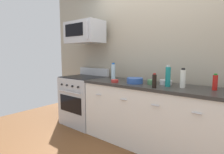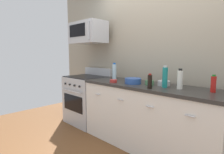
{
  "view_description": "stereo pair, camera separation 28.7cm",
  "coord_description": "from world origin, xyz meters",
  "px_view_note": "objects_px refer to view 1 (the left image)",
  "views": [
    {
      "loc": [
        1.12,
        -2.28,
        1.33
      ],
      "look_at": [
        -0.65,
        -0.05,
        0.98
      ],
      "focal_mm": 28.33,
      "sensor_mm": 36.0,
      "label": 1
    },
    {
      "loc": [
        1.33,
        -2.09,
        1.33
      ],
      "look_at": [
        -0.65,
        -0.05,
        0.98
      ],
      "focal_mm": 28.33,
      "sensor_mm": 36.0,
      "label": 2
    }
  ],
  "objects_px": {
    "bottle_sparkling_teal": "(168,76)",
    "bottle_soy_sauce_dark": "(154,81)",
    "microwave": "(84,33)",
    "bottle_vinegar_white": "(183,78)",
    "bottle_water_clear": "(113,71)",
    "bowl_green_glaze": "(152,82)",
    "range_oven": "(84,100)",
    "bowl_blue_mixing": "(135,80)",
    "bowl_red_small": "(115,81)",
    "bowl_steel_prep": "(166,82)",
    "bottle_hot_sauce_red": "(215,82)"
  },
  "relations": [
    {
      "from": "bottle_hot_sauce_red",
      "to": "bottle_soy_sauce_dark",
      "type": "bearing_deg",
      "value": -154.16
    },
    {
      "from": "bottle_sparkling_teal",
      "to": "bottle_soy_sauce_dark",
      "type": "bearing_deg",
      "value": -117.49
    },
    {
      "from": "bottle_sparkling_teal",
      "to": "bowl_red_small",
      "type": "xyz_separation_m",
      "value": [
        -0.76,
        -0.15,
        -0.11
      ]
    },
    {
      "from": "bowl_blue_mixing",
      "to": "microwave",
      "type": "bearing_deg",
      "value": 174.35
    },
    {
      "from": "bowl_blue_mixing",
      "to": "bowl_red_small",
      "type": "relative_size",
      "value": 2.14
    },
    {
      "from": "range_oven",
      "to": "bottle_soy_sauce_dark",
      "type": "relative_size",
      "value": 5.77
    },
    {
      "from": "bottle_soy_sauce_dark",
      "to": "bowl_steel_prep",
      "type": "distance_m",
      "value": 0.31
    },
    {
      "from": "bottle_vinegar_white",
      "to": "bottle_hot_sauce_red",
      "type": "xyz_separation_m",
      "value": [
        0.35,
        0.08,
        -0.03
      ]
    },
    {
      "from": "range_oven",
      "to": "bowl_blue_mixing",
      "type": "bearing_deg",
      "value": -3.5
    },
    {
      "from": "bottle_soy_sauce_dark",
      "to": "bowl_green_glaze",
      "type": "xyz_separation_m",
      "value": [
        -0.14,
        0.22,
        -0.05
      ]
    },
    {
      "from": "microwave",
      "to": "bottle_vinegar_white",
      "type": "relative_size",
      "value": 2.99
    },
    {
      "from": "bottle_soy_sauce_dark",
      "to": "bowl_blue_mixing",
      "type": "bearing_deg",
      "value": 157.26
    },
    {
      "from": "microwave",
      "to": "bottle_sparkling_teal",
      "type": "distance_m",
      "value": 1.81
    },
    {
      "from": "bottle_vinegar_white",
      "to": "bottle_sparkling_teal",
      "type": "xyz_separation_m",
      "value": [
        -0.18,
        -0.04,
        0.02
      ]
    },
    {
      "from": "microwave",
      "to": "bottle_vinegar_white",
      "type": "height_order",
      "value": "microwave"
    },
    {
      "from": "microwave",
      "to": "bottle_vinegar_white",
      "type": "xyz_separation_m",
      "value": [
        1.84,
        -0.05,
        -0.71
      ]
    },
    {
      "from": "bottle_vinegar_white",
      "to": "range_oven",
      "type": "bearing_deg",
      "value": 179.85
    },
    {
      "from": "bowl_blue_mixing",
      "to": "bowl_red_small",
      "type": "xyz_separation_m",
      "value": [
        -0.28,
        -0.12,
        -0.02
      ]
    },
    {
      "from": "microwave",
      "to": "bowl_steel_prep",
      "type": "xyz_separation_m",
      "value": [
        1.59,
        0.03,
        -0.79
      ]
    },
    {
      "from": "bottle_hot_sauce_red",
      "to": "bowl_blue_mixing",
      "type": "relative_size",
      "value": 0.83
    },
    {
      "from": "range_oven",
      "to": "bottle_water_clear",
      "type": "bearing_deg",
      "value": 9.43
    },
    {
      "from": "bottle_hot_sauce_red",
      "to": "range_oven",
      "type": "bearing_deg",
      "value": -178.15
    },
    {
      "from": "bottle_water_clear",
      "to": "bottle_sparkling_teal",
      "type": "xyz_separation_m",
      "value": [
        1.02,
        -0.15,
        0.0
      ]
    },
    {
      "from": "bottle_soy_sauce_dark",
      "to": "bowl_red_small",
      "type": "distance_m",
      "value": 0.66
    },
    {
      "from": "microwave",
      "to": "bottle_hot_sauce_red",
      "type": "xyz_separation_m",
      "value": [
        2.19,
        0.03,
        -0.74
      ]
    },
    {
      "from": "microwave",
      "to": "bowl_green_glaze",
      "type": "distance_m",
      "value": 1.63
    },
    {
      "from": "bottle_water_clear",
      "to": "bottle_vinegar_white",
      "type": "bearing_deg",
      "value": -5.31
    },
    {
      "from": "bowl_blue_mixing",
      "to": "bottle_sparkling_teal",
      "type": "bearing_deg",
      "value": 3.84
    },
    {
      "from": "range_oven",
      "to": "bottle_vinegar_white",
      "type": "bearing_deg",
      "value": -0.15
    },
    {
      "from": "range_oven",
      "to": "microwave",
      "type": "height_order",
      "value": "microwave"
    },
    {
      "from": "bottle_sparkling_teal",
      "to": "bowl_green_glaze",
      "type": "bearing_deg",
      "value": 172.76
    },
    {
      "from": "bottle_hot_sauce_red",
      "to": "bowl_green_glaze",
      "type": "distance_m",
      "value": 0.77
    },
    {
      "from": "bottle_water_clear",
      "to": "bowl_green_glaze",
      "type": "relative_size",
      "value": 2.3
    },
    {
      "from": "bowl_green_glaze",
      "to": "bowl_steel_prep",
      "type": "xyz_separation_m",
      "value": [
        0.17,
        0.09,
        0.0
      ]
    },
    {
      "from": "microwave",
      "to": "bottle_water_clear",
      "type": "relative_size",
      "value": 2.67
    },
    {
      "from": "bowl_green_glaze",
      "to": "bowl_steel_prep",
      "type": "bearing_deg",
      "value": 26.63
    },
    {
      "from": "bottle_hot_sauce_red",
      "to": "bottle_soy_sauce_dark",
      "type": "xyz_separation_m",
      "value": [
        -0.62,
        -0.3,
        -0.01
      ]
    },
    {
      "from": "bottle_soy_sauce_dark",
      "to": "bowl_green_glaze",
      "type": "relative_size",
      "value": 1.53
    },
    {
      "from": "bowl_steel_prep",
      "to": "bowl_red_small",
      "type": "height_order",
      "value": "bowl_steel_prep"
    },
    {
      "from": "bottle_vinegar_white",
      "to": "bowl_red_small",
      "type": "height_order",
      "value": "bottle_vinegar_white"
    },
    {
      "from": "bottle_water_clear",
      "to": "bowl_green_glaze",
      "type": "bearing_deg",
      "value": -8.48
    },
    {
      "from": "bottle_vinegar_white",
      "to": "bowl_red_small",
      "type": "xyz_separation_m",
      "value": [
        -0.94,
        -0.19,
        -0.1
      ]
    },
    {
      "from": "bottle_hot_sauce_red",
      "to": "bottle_sparkling_teal",
      "type": "xyz_separation_m",
      "value": [
        -0.52,
        -0.11,
        0.04
      ]
    },
    {
      "from": "bowl_red_small",
      "to": "bottle_vinegar_white",
      "type": "bearing_deg",
      "value": 11.38
    },
    {
      "from": "bottle_soy_sauce_dark",
      "to": "bowl_red_small",
      "type": "bearing_deg",
      "value": 176.64
    },
    {
      "from": "bowl_green_glaze",
      "to": "bottle_water_clear",
      "type": "bearing_deg",
      "value": 171.52
    },
    {
      "from": "bottle_water_clear",
      "to": "bottle_sparkling_teal",
      "type": "distance_m",
      "value": 1.03
    },
    {
      "from": "bottle_hot_sauce_red",
      "to": "bowl_steel_prep",
      "type": "bearing_deg",
      "value": 179.42
    },
    {
      "from": "bottle_water_clear",
      "to": "bottle_hot_sauce_red",
      "type": "xyz_separation_m",
      "value": [
        1.55,
        -0.04,
        -0.04
      ]
    },
    {
      "from": "bottle_hot_sauce_red",
      "to": "bowl_steel_prep",
      "type": "height_order",
      "value": "bottle_hot_sauce_red"
    }
  ]
}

